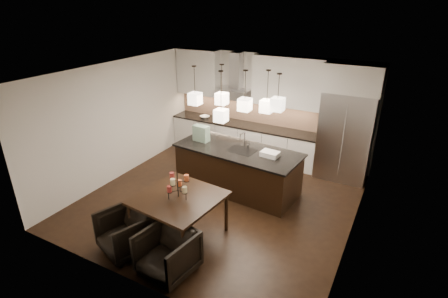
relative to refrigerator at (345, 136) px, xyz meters
The scene contains 37 objects.
floor 3.35m from the refrigerator, 131.42° to the right, with size 5.50×5.50×0.02m, color black.
ceiling 3.62m from the refrigerator, 131.42° to the right, with size 5.50×5.50×0.02m, color white.
wall_back 2.16m from the refrigerator, 169.74° to the left, with size 5.50×0.02×2.80m, color silver.
wall_front 5.56m from the refrigerator, 112.22° to the right, with size 5.50×0.02×2.80m, color silver.
wall_left 5.42m from the refrigerator, 153.91° to the right, with size 0.02×5.50×2.80m, color silver.
wall_right 2.49m from the refrigerator, 74.50° to the right, with size 0.02×5.50×2.80m, color silver.
refrigerator is the anchor object (origin of this frame).
fridge_panel 1.40m from the refrigerator, ahead, with size 1.26×0.72×0.65m, color silver.
lower_cabinets 2.80m from the refrigerator, behind, with size 4.21×0.62×0.88m, color silver.
countertop 2.73m from the refrigerator, behind, with size 4.21×0.66×0.04m, color black.
backsplash 2.75m from the refrigerator, behind, with size 4.21×0.02×0.63m, color tan.
upper_cab_left 4.35m from the refrigerator, behind, with size 1.25×0.35×1.25m, color silver.
upper_cab_right 1.91m from the refrigerator, behind, with size 1.86×0.35×1.25m, color silver.
hood_canopy 3.09m from the refrigerator, behind, with size 0.90×0.52×0.24m, color #B7B7BA.
hood_chimney 3.28m from the refrigerator, behind, with size 0.30×0.28×0.96m, color #B7B7BA.
fruit_bowl 3.91m from the refrigerator, behind, with size 0.26×0.26×0.06m, color silver.
island_body 2.71m from the refrigerator, 138.69° to the right, with size 2.74×1.10×0.96m, color black.
island_top 2.64m from the refrigerator, 138.69° to the right, with size 2.83×1.18×0.04m, color black.
faucet 2.49m from the refrigerator, 138.62° to the right, with size 0.11×0.26×0.42m, color silver, non-canonical shape.
tote_bag 3.42m from the refrigerator, 149.91° to the right, with size 0.37×0.20×0.37m, color #185338.
food_container 2.14m from the refrigerator, 124.39° to the right, with size 0.37×0.26×0.11m, color silver.
dining_table 4.43m from the refrigerator, 119.23° to the right, with size 1.40×1.40×0.84m, color black, non-canonical shape.
candelabra 4.38m from the refrigerator, 119.23° to the right, with size 0.40×0.40×0.49m, color black, non-canonical shape.
candle_a 4.32m from the refrigerator, 117.33° to the right, with size 0.08×0.08×0.11m, color #F7E2A2.
candle_b 4.29m from the refrigerator, 120.90° to the right, with size 0.08×0.08×0.11m, color #D45A2D.
candle_c 4.53m from the refrigerator, 119.46° to the right, with size 0.08×0.08×0.11m, color #A5312C.
candle_d 4.24m from the refrigerator, 118.25° to the right, with size 0.08×0.08×0.11m, color #D45A2D.
candle_e 4.42m from the refrigerator, 121.07° to the right, with size 0.08×0.08×0.11m, color #A5312C.
candle_f 4.51m from the refrigerator, 118.23° to the right, with size 0.08×0.08×0.11m, color #F7E2A2.
armchair_left 5.40m from the refrigerator, 120.74° to the right, with size 0.80×0.83×0.75m, color black.
armchair_right 5.07m from the refrigerator, 110.56° to the right, with size 0.81×0.83×0.76m, color black.
pendant_a 3.67m from the refrigerator, 146.05° to the right, with size 0.24×0.24×0.26m, color beige.
pendant_b 3.09m from the refrigerator, 148.74° to the right, with size 0.24×0.24×0.26m, color beige.
pendant_c 2.78m from the refrigerator, 133.65° to the right, with size 0.24×0.24×0.26m, color beige.
pendant_d 2.37m from the refrigerator, 130.12° to the right, with size 0.24×0.24×0.26m, color beige.
pendant_e 2.43m from the refrigerator, 120.05° to the right, with size 0.24×0.24×0.26m, color beige.
pendant_f 3.18m from the refrigerator, 134.99° to the right, with size 0.24×0.24×0.26m, color beige.
Camera 1 is at (3.23, -5.78, 4.11)m, focal length 28.00 mm.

